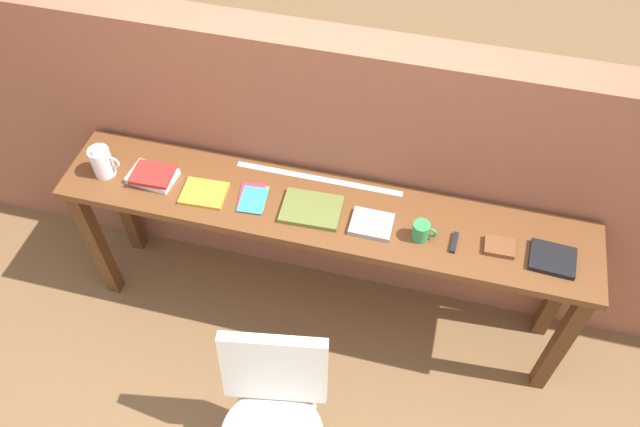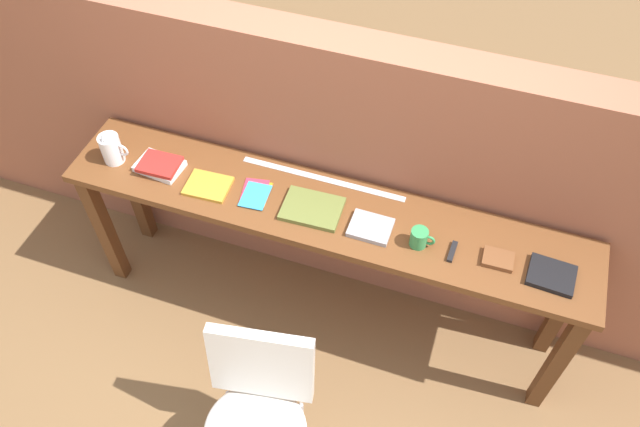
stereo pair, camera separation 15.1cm
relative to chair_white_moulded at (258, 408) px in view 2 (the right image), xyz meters
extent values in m
plane|color=brown|center=(0.00, 0.55, -0.53)|extent=(40.00, 40.00, 0.00)
cube|color=#9E5B42|center=(0.00, 1.19, 0.25)|extent=(6.00, 0.20, 1.56)
cube|color=brown|center=(0.00, 0.85, 0.33)|extent=(2.50, 0.44, 0.04)
cube|color=#5B341A|center=(-1.19, 0.69, -0.11)|extent=(0.07, 0.07, 0.84)
cube|color=#5B341A|center=(1.19, 0.69, -0.11)|extent=(0.07, 0.07, 0.84)
cube|color=#5B341A|center=(-1.19, 1.01, -0.11)|extent=(0.07, 0.07, 0.84)
cube|color=#5B341A|center=(1.19, 1.01, -0.11)|extent=(0.07, 0.07, 0.84)
cube|color=silver|center=(-0.02, 0.12, 0.16)|extent=(0.45, 0.18, 0.40)
cylinder|color=#B2B2B7|center=(-0.18, 0.06, -0.32)|extent=(0.02, 0.02, 0.41)
cylinder|color=#B2B2B7|center=(0.15, 0.12, -0.32)|extent=(0.02, 0.02, 0.41)
cylinder|color=white|center=(-1.06, 0.81, 0.43)|extent=(0.10, 0.10, 0.15)
cone|color=white|center=(-1.06, 0.78, 0.52)|extent=(0.04, 0.03, 0.04)
torus|color=white|center=(-1.00, 0.81, 0.44)|extent=(0.07, 0.01, 0.07)
cube|color=white|center=(-0.82, 0.83, 0.37)|extent=(0.23, 0.17, 0.03)
cube|color=red|center=(-0.81, 0.82, 0.39)|extent=(0.19, 0.15, 0.02)
cube|color=gold|center=(-0.55, 0.79, 0.36)|extent=(0.21, 0.17, 0.02)
cube|color=orange|center=(-0.32, 0.83, 0.35)|extent=(0.12, 0.17, 0.00)
cube|color=#E5334C|center=(-0.33, 0.83, 0.36)|extent=(0.14, 0.18, 0.00)
cube|color=#3399D8|center=(-0.32, 0.81, 0.36)|extent=(0.13, 0.17, 0.00)
cube|color=olive|center=(-0.04, 0.82, 0.36)|extent=(0.28, 0.21, 0.02)
cube|color=#9E9EA3|center=(0.24, 0.80, 0.37)|extent=(0.19, 0.15, 0.02)
cylinder|color=#338C4C|center=(0.46, 0.79, 0.40)|extent=(0.08, 0.08, 0.09)
torus|color=#338C4C|center=(0.50, 0.79, 0.40)|extent=(0.06, 0.01, 0.06)
cube|color=black|center=(0.61, 0.79, 0.36)|extent=(0.03, 0.11, 0.02)
cube|color=brown|center=(0.80, 0.81, 0.37)|extent=(0.13, 0.10, 0.02)
cube|color=black|center=(1.03, 0.80, 0.37)|extent=(0.20, 0.17, 0.02)
cube|color=silver|center=(-0.06, 1.02, 0.35)|extent=(0.81, 0.03, 0.00)
camera|label=1|loc=(0.44, -0.92, 2.55)|focal=35.00mm
camera|label=2|loc=(0.58, -0.88, 2.55)|focal=35.00mm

